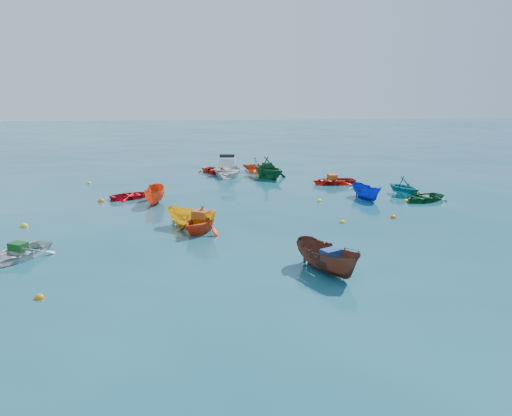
{
  "coord_description": "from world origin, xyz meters",
  "views": [
    {
      "loc": [
        -1.95,
        -20.62,
        6.75
      ],
      "look_at": [
        0.0,
        5.0,
        0.4
      ],
      "focal_mm": 35.0,
      "sensor_mm": 36.0,
      "label": 1
    }
  ],
  "objects": [
    {
      "name": "ground",
      "position": [
        0.0,
        0.0,
        0.0
      ],
      "size": [
        160.0,
        160.0,
        0.0
      ],
      "primitive_type": "plane",
      "color": "#0A3D4E",
      "rests_on": "ground"
    },
    {
      "name": "dinghy_white_near",
      "position": [
        -10.07,
        -1.03,
        0.0
      ],
      "size": [
        3.19,
        3.57,
        0.61
      ],
      "primitive_type": "imported",
      "rotation": [
        0.0,
        0.0,
        -0.46
      ],
      "color": "silver",
      "rests_on": "ground"
    },
    {
      "name": "sampan_brown_mid",
      "position": [
        2.0,
        -3.48,
        0.0
      ],
      "size": [
        2.6,
        3.38,
        1.24
      ],
      "primitive_type": "imported",
      "rotation": [
        0.0,
        0.0,
        0.5
      ],
      "color": "#502A1D",
      "rests_on": "ground"
    },
    {
      "name": "dinghy_orange_w",
      "position": [
        -2.84,
        2.07,
        0.0
      ],
      "size": [
        3.21,
        3.35,
        1.36
      ],
      "primitive_type": "imported",
      "rotation": [
        0.0,
        0.0,
        -0.52
      ],
      "color": "#F84417",
      "rests_on": "ground"
    },
    {
      "name": "sampan_yellow_mid",
      "position": [
        -3.27,
        2.83,
        0.0
      ],
      "size": [
        2.99,
        2.6,
        1.12
      ],
      "primitive_type": "imported",
      "rotation": [
        0.0,
        0.0,
        0.94
      ],
      "color": "yellow",
      "rests_on": "ground"
    },
    {
      "name": "dinghy_green_e",
      "position": [
        10.32,
        7.74,
        0.0
      ],
      "size": [
        3.45,
        3.13,
        0.59
      ],
      "primitive_type": "imported",
      "rotation": [
        0.0,
        0.0,
        -1.07
      ],
      "color": "#114B23",
      "rests_on": "ground"
    },
    {
      "name": "dinghy_cyan_se",
      "position": [
        9.64,
        9.29,
        0.0
      ],
      "size": [
        2.96,
        3.12,
        1.29
      ],
      "primitive_type": "imported",
      "rotation": [
        0.0,
        0.0,
        0.44
      ],
      "color": "teal",
      "rests_on": "ground"
    },
    {
      "name": "dinghy_red_nw",
      "position": [
        -7.3,
        9.74,
        0.0
      ],
      "size": [
        3.16,
        2.83,
        0.54
      ],
      "primitive_type": "imported",
      "rotation": [
        0.0,
        0.0,
        2.04
      ],
      "color": "red",
      "rests_on": "ground"
    },
    {
      "name": "sampan_orange_n",
      "position": [
        -5.69,
        8.29,
        0.0
      ],
      "size": [
        1.15,
        2.92,
        1.12
      ],
      "primitive_type": "imported",
      "rotation": [
        0.0,
        0.0,
        -0.02
      ],
      "color": "#E44415",
      "rests_on": "ground"
    },
    {
      "name": "dinghy_green_n",
      "position": [
        1.71,
        15.78,
        0.0
      ],
      "size": [
        4.12,
        4.24,
        1.71
      ],
      "primitive_type": "imported",
      "rotation": [
        0.0,
        0.0,
        0.58
      ],
      "color": "#135428",
      "rests_on": "ground"
    },
    {
      "name": "dinghy_red_ne",
      "position": [
        6.1,
        13.31,
        0.0
      ],
      "size": [
        3.17,
        2.38,
        0.63
      ],
      "primitive_type": "imported",
      "rotation": [
        0.0,
        0.0,
        -1.5
      ],
      "color": "red",
      "rests_on": "ground"
    },
    {
      "name": "sampan_blue_far",
      "position": [
        7.02,
        8.45,
        0.0
      ],
      "size": [
        1.7,
        2.8,
        1.02
      ],
      "primitive_type": "imported",
      "rotation": [
        0.0,
        0.0,
        0.29
      ],
      "color": "#0E24B1",
      "rests_on": "ground"
    },
    {
      "name": "dinghy_red_far",
      "position": [
        -2.17,
        18.41,
        0.0
      ],
      "size": [
        3.35,
        3.56,
        0.6
      ],
      "primitive_type": "imported",
      "rotation": [
        0.0,
        0.0,
        0.6
      ],
      "color": "#AE160E",
      "rests_on": "ground"
    },
    {
      "name": "dinghy_orange_far",
      "position": [
        1.08,
        18.49,
        0.0
      ],
      "size": [
        3.07,
        2.91,
        1.27
      ],
      "primitive_type": "imported",
      "rotation": [
        0.0,
        0.0,
        1.14
      ],
      "color": "#E45015",
      "rests_on": "ground"
    },
    {
      "name": "motorboat_white",
      "position": [
        -1.28,
        17.26,
        0.0
      ],
      "size": [
        3.49,
        4.66,
        1.52
      ],
      "primitive_type": "imported",
      "rotation": [
        0.0,
        0.0,
        -0.08
      ],
      "color": "silver",
      "rests_on": "ground"
    },
    {
      "name": "tarp_green_a",
      "position": [
        -10.02,
        -0.94,
        0.46
      ],
      "size": [
        0.8,
        0.73,
        0.31
      ],
      "primitive_type": "cube",
      "rotation": [
        0.0,
        0.0,
        -0.46
      ],
      "color": "#124818",
      "rests_on": "dinghy_white_near"
    },
    {
      "name": "tarp_blue_a",
      "position": [
        2.07,
        -3.61,
        0.77
      ],
      "size": [
        0.79,
        0.73,
        0.31
      ],
      "primitive_type": "cube",
      "rotation": [
        0.0,
        0.0,
        0.5
      ],
      "color": "navy",
      "rests_on": "sampan_brown_mid"
    },
    {
      "name": "tarp_orange_a",
      "position": [
        -2.81,
        2.11,
        0.86
      ],
      "size": [
        0.91,
        0.84,
        0.35
      ],
      "primitive_type": "cube",
      "rotation": [
        0.0,
        0.0,
        -0.52
      ],
      "color": "#BF4F13",
      "rests_on": "dinghy_orange_w"
    },
    {
      "name": "tarp_green_b",
      "position": [
        1.66,
        15.86,
        1.01
      ],
      "size": [
        0.79,
        0.74,
        0.3
      ],
      "primitive_type": "cube",
      "rotation": [
        0.0,
        0.0,
        0.58
      ],
      "color": "#104322",
      "rests_on": "dinghy_green_n"
    },
    {
      "name": "tarp_orange_b",
      "position": [
        6.0,
        13.3,
        0.49
      ],
      "size": [
        0.62,
        0.79,
        0.36
      ],
      "primitive_type": "cube",
      "rotation": [
        0.0,
        0.0,
        -1.5
      ],
      "color": "#DE4C16",
      "rests_on": "dinghy_red_ne"
    },
    {
      "name": "buoy_or_a",
      "position": [
        -7.84,
        -5.1,
        0.0
      ],
      "size": [
        0.32,
        0.32,
        0.32
      ],
      "primitive_type": "sphere",
      "color": "orange",
      "rests_on": "ground"
    },
    {
      "name": "buoy_ye_a",
      "position": [
        4.23,
        3.2,
        0.0
      ],
      "size": [
        0.29,
        0.29,
        0.29
      ],
      "primitive_type": "sphere",
      "color": "yellow",
      "rests_on": "ground"
    },
    {
      "name": "buoy_or_b",
      "position": [
        7.11,
        3.92,
        0.0
      ],
      "size": [
        0.3,
        0.3,
        0.3
      ],
      "primitive_type": "sphere",
      "color": "#CF5B0B",
      "rests_on": "ground"
    },
    {
      "name": "buoy_ye_b",
      "position": [
        -11.48,
        3.65,
        0.0
      ],
      "size": [
        0.37,
        0.37,
        0.37
      ],
      "primitive_type": "sphere",
      "color": "yellow",
      "rests_on": "ground"
    },
    {
      "name": "buoy_or_c",
      "position": [
        -8.96,
        8.88,
        0.0
      ],
      "size": [
        0.37,
        0.37,
        0.37
      ],
      "primitive_type": "sphere",
      "color": "#FB550D",
      "rests_on": "ground"
    },
    {
      "name": "buoy_ye_c",
      "position": [
        4.01,
        7.94,
        0.0
      ],
      "size": [
        0.3,
        0.3,
        0.3
      ],
      "primitive_type": "sphere",
      "color": "yellow",
      "rests_on": "ground"
    },
    {
      "name": "buoy_or_d",
      "position": [
        10.65,
        9.63,
        0.0
      ],
      "size": [
        0.36,
        0.36,
        0.36
      ],
      "primitive_type": "sphere",
      "color": "#F35C0D",
      "rests_on": "ground"
    },
    {
      "name": "buoy_ye_d",
      "position": [
        -11.06,
        14.63,
        0.0
      ],
      "size": [
        0.32,
        0.32,
        0.32
      ],
      "primitive_type": "sphere",
      "color": "yellow",
      "rests_on": "ground"
    },
    {
      "name": "buoy_or_e",
      "position": [
        2.18,
        16.68,
        0.0
      ],
      "size": [
        0.36,
        0.36,
        0.36
      ],
      "primitive_type": "sphere",
      "color": "orange",
      "rests_on": "ground"
    },
    {
      "name": "buoy_ye_e",
      "position": [
        9.14,
        7.49,
        0.0
      ],
      "size": [
        0.33,
        0.33,
        0.33
      ],
      "primitive_type": "sphere",
      "color": "gold",
      "rests_on": "ground"
    }
  ]
}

